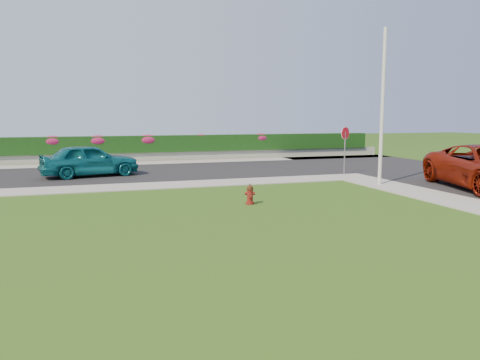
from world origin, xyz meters
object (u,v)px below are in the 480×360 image
object	(u,v)px
utility_pole	(382,108)
sedan_teal	(90,160)
stop_sign	(345,139)
fire_hydrant	(250,195)

from	to	relation	value
utility_pole	sedan_teal	bearing A→B (deg)	150.92
utility_pole	stop_sign	xyz separation A→B (m)	(0.28, 3.47, -1.52)
stop_sign	fire_hydrant	bearing A→B (deg)	-140.08
sedan_teal	stop_sign	size ratio (longest dim) A/B	1.89
sedan_teal	stop_sign	world-z (taller)	stop_sign
fire_hydrant	utility_pole	size ratio (longest dim) A/B	0.10
fire_hydrant	stop_sign	bearing A→B (deg)	57.49
fire_hydrant	utility_pole	world-z (taller)	utility_pole
fire_hydrant	sedan_teal	distance (m)	10.63
utility_pole	stop_sign	distance (m)	3.80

